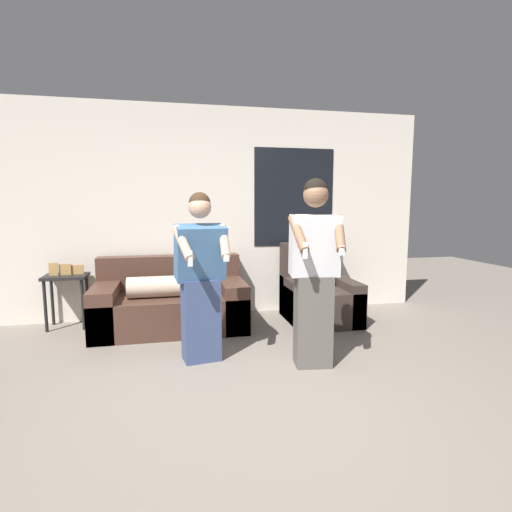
{
  "coord_description": "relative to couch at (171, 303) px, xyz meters",
  "views": [
    {
      "loc": [
        -0.63,
        -2.54,
        1.48
      ],
      "look_at": [
        0.13,
        0.96,
        1.0
      ],
      "focal_mm": 28.0,
      "sensor_mm": 36.0,
      "label": 1
    }
  ],
  "objects": [
    {
      "name": "ground_plane",
      "position": [
        0.64,
        -2.2,
        -0.29
      ],
      "size": [
        14.0,
        14.0,
        0.0
      ],
      "primitive_type": "plane",
      "color": "slate"
    },
    {
      "name": "couch",
      "position": [
        0.0,
        0.0,
        0.0
      ],
      "size": [
        1.73,
        0.95,
        0.82
      ],
      "color": "#472D23",
      "rests_on": "ground_plane"
    },
    {
      "name": "person_right",
      "position": [
        1.26,
        -1.42,
        0.56
      ],
      "size": [
        0.49,
        0.5,
        1.69
      ],
      "color": "#56514C",
      "rests_on": "ground_plane"
    },
    {
      "name": "wall_back",
      "position": [
        0.66,
        0.51,
        1.06
      ],
      "size": [
        5.58,
        0.07,
        2.7
      ],
      "color": "silver",
      "rests_on": "ground_plane"
    },
    {
      "name": "side_table",
      "position": [
        -1.2,
        0.27,
        0.23
      ],
      "size": [
        0.48,
        0.36,
        0.79
      ],
      "color": "black",
      "rests_on": "ground_plane"
    },
    {
      "name": "armchair",
      "position": [
        1.83,
        -0.09,
        0.02
      ],
      "size": [
        0.81,
        0.91,
        0.96
      ],
      "color": "#332823",
      "rests_on": "ground_plane"
    },
    {
      "name": "person_left",
      "position": [
        0.28,
        -1.09,
        0.49
      ],
      "size": [
        0.51,
        0.54,
        1.57
      ],
      "color": "#384770",
      "rests_on": "ground_plane"
    }
  ]
}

